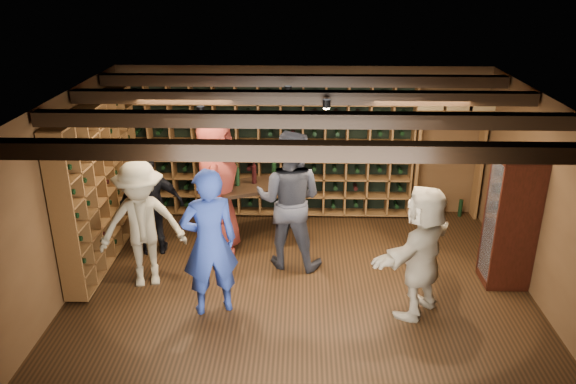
{
  "coord_description": "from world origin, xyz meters",
  "views": [
    {
      "loc": [
        0.0,
        -6.46,
        4.0
      ],
      "look_at": [
        -0.17,
        0.2,
        1.28
      ],
      "focal_mm": 35.0,
      "sensor_mm": 36.0,
      "label": 1
    }
  ],
  "objects_px": {
    "man_grey_suit": "(289,200)",
    "guest_khaki": "(142,225)",
    "man_blue_shirt": "(209,243)",
    "display_cabinet": "(510,224)",
    "guest_beige": "(422,251)",
    "guest_woman_black": "(152,204)",
    "tasting_table": "(259,191)",
    "guest_red_floral": "(217,187)"
  },
  "relations": [
    {
      "from": "man_blue_shirt",
      "to": "guest_khaki",
      "type": "height_order",
      "value": "man_blue_shirt"
    },
    {
      "from": "display_cabinet",
      "to": "man_blue_shirt",
      "type": "xyz_separation_m",
      "value": [
        -3.8,
        -0.76,
        0.08
      ]
    },
    {
      "from": "display_cabinet",
      "to": "guest_woman_black",
      "type": "xyz_separation_m",
      "value": [
        -4.88,
        0.71,
        -0.08
      ]
    },
    {
      "from": "tasting_table",
      "to": "guest_woman_black",
      "type": "bearing_deg",
      "value": 172.32
    },
    {
      "from": "display_cabinet",
      "to": "guest_red_floral",
      "type": "height_order",
      "value": "guest_red_floral"
    },
    {
      "from": "man_grey_suit",
      "to": "guest_red_floral",
      "type": "distance_m",
      "value": 1.14
    },
    {
      "from": "display_cabinet",
      "to": "tasting_table",
      "type": "distance_m",
      "value": 3.54
    },
    {
      "from": "display_cabinet",
      "to": "tasting_table",
      "type": "height_order",
      "value": "display_cabinet"
    },
    {
      "from": "display_cabinet",
      "to": "man_blue_shirt",
      "type": "relative_size",
      "value": 0.94
    },
    {
      "from": "guest_beige",
      "to": "guest_woman_black",
      "type": "bearing_deg",
      "value": -71.44
    },
    {
      "from": "man_grey_suit",
      "to": "guest_khaki",
      "type": "bearing_deg",
      "value": 29.57
    },
    {
      "from": "man_blue_shirt",
      "to": "guest_woman_black",
      "type": "height_order",
      "value": "man_blue_shirt"
    },
    {
      "from": "man_grey_suit",
      "to": "guest_beige",
      "type": "distance_m",
      "value": 1.98
    },
    {
      "from": "guest_red_floral",
      "to": "guest_woman_black",
      "type": "bearing_deg",
      "value": 99.89
    },
    {
      "from": "man_blue_shirt",
      "to": "display_cabinet",
      "type": "bearing_deg",
      "value": 171.3
    },
    {
      "from": "display_cabinet",
      "to": "man_grey_suit",
      "type": "xyz_separation_m",
      "value": [
        -2.88,
        0.43,
        0.13
      ]
    },
    {
      "from": "guest_beige",
      "to": "tasting_table",
      "type": "height_order",
      "value": "guest_beige"
    },
    {
      "from": "man_grey_suit",
      "to": "tasting_table",
      "type": "xyz_separation_m",
      "value": [
        -0.47,
        0.69,
        -0.16
      ]
    },
    {
      "from": "man_blue_shirt",
      "to": "man_grey_suit",
      "type": "bearing_deg",
      "value": -147.66
    },
    {
      "from": "guest_khaki",
      "to": "man_grey_suit",
      "type": "bearing_deg",
      "value": 3.24
    },
    {
      "from": "man_grey_suit",
      "to": "tasting_table",
      "type": "bearing_deg",
      "value": -42.96
    },
    {
      "from": "man_grey_suit",
      "to": "tasting_table",
      "type": "relative_size",
      "value": 1.4
    },
    {
      "from": "man_blue_shirt",
      "to": "tasting_table",
      "type": "xyz_separation_m",
      "value": [
        0.44,
        1.88,
        -0.1
      ]
    },
    {
      "from": "display_cabinet",
      "to": "guest_red_floral",
      "type": "bearing_deg",
      "value": 167.85
    },
    {
      "from": "man_grey_suit",
      "to": "guest_khaki",
      "type": "xyz_separation_m",
      "value": [
        -1.89,
        -0.58,
        -0.12
      ]
    },
    {
      "from": "guest_red_floral",
      "to": "guest_beige",
      "type": "xyz_separation_m",
      "value": [
        2.66,
        -1.58,
        -0.17
      ]
    },
    {
      "from": "guest_red_floral",
      "to": "man_blue_shirt",
      "type": "bearing_deg",
      "value": -173.26
    },
    {
      "from": "guest_woman_black",
      "to": "tasting_table",
      "type": "distance_m",
      "value": 1.57
    },
    {
      "from": "guest_woman_black",
      "to": "guest_red_floral",
      "type": "bearing_deg",
      "value": -178.76
    },
    {
      "from": "man_blue_shirt",
      "to": "tasting_table",
      "type": "bearing_deg",
      "value": -123.32
    },
    {
      "from": "guest_khaki",
      "to": "guest_red_floral",
      "type": "bearing_deg",
      "value": 36.35
    },
    {
      "from": "guest_beige",
      "to": "tasting_table",
      "type": "relative_size",
      "value": 1.18
    },
    {
      "from": "man_blue_shirt",
      "to": "man_grey_suit",
      "type": "xyz_separation_m",
      "value": [
        0.92,
        1.19,
        0.05
      ]
    },
    {
      "from": "display_cabinet",
      "to": "guest_beige",
      "type": "height_order",
      "value": "display_cabinet"
    },
    {
      "from": "man_blue_shirt",
      "to": "tasting_table",
      "type": "relative_size",
      "value": 1.33
    },
    {
      "from": "guest_red_floral",
      "to": "guest_woman_black",
      "type": "distance_m",
      "value": 0.97
    },
    {
      "from": "guest_khaki",
      "to": "man_blue_shirt",
      "type": "bearing_deg",
      "value": -45.7
    },
    {
      "from": "display_cabinet",
      "to": "guest_khaki",
      "type": "xyz_separation_m",
      "value": [
        -4.78,
        -0.15,
        0.01
      ]
    },
    {
      "from": "man_grey_suit",
      "to": "tasting_table",
      "type": "distance_m",
      "value": 0.85
    },
    {
      "from": "guest_woman_black",
      "to": "man_grey_suit",
      "type": "bearing_deg",
      "value": 164.9
    },
    {
      "from": "man_blue_shirt",
      "to": "guest_khaki",
      "type": "relative_size",
      "value": 1.08
    },
    {
      "from": "display_cabinet",
      "to": "guest_beige",
      "type": "xyz_separation_m",
      "value": [
        -1.28,
        -0.73,
        -0.02
      ]
    }
  ]
}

